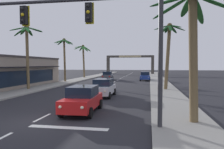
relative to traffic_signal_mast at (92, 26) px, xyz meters
name	(u,v)px	position (x,y,z in m)	size (l,w,h in m)	color
ground_plane	(33,122)	(-3.32, 0.15, -4.95)	(220.00, 220.00, 0.00)	#232328
sidewalk_right	(162,86)	(4.48, 20.15, -4.88)	(3.20, 110.00, 0.14)	gray
sidewalk_left	(55,85)	(-11.12, 20.15, -4.88)	(3.20, 110.00, 0.14)	gray
lane_markings	(110,85)	(-2.91, 21.06, -4.95)	(4.28, 89.67, 0.01)	silver
traffic_signal_mast	(92,26)	(0.00, 0.00, 0.00)	(10.40, 0.41, 6.92)	#2D2D33
sedan_lead_at_stop_bar	(83,99)	(-1.45, 2.94, -4.10)	(2.02, 4.48, 1.68)	red
sedan_third_in_queue	(103,88)	(-1.59, 9.98, -4.10)	(1.96, 4.46, 1.68)	silver
sedan_oncoming_far	(108,75)	(-5.50, 32.53, -4.10)	(2.12, 4.51, 1.68)	#4C515B
sedan_parked_nearest_kerb	(145,76)	(1.99, 31.61, -4.10)	(1.95, 4.45, 1.68)	navy
palm_left_second	(27,43)	(-11.74, 13.78, 0.69)	(3.60, 3.62, 7.78)	brown
palm_left_third	(64,50)	(-11.83, 25.68, 0.67)	(3.31, 3.50, 7.61)	brown
palm_left_farthest	(83,54)	(-12.11, 37.51, 0.46)	(4.20, 3.97, 7.54)	brown
palm_right_nearest	(193,33)	(4.90, 1.22, -0.28)	(4.28, 4.36, 6.80)	brown
palm_right_second	(168,44)	(4.94, 16.16, 0.49)	(3.66, 3.50, 7.93)	brown
town_gateway_arch	(130,62)	(-3.32, 59.04, -1.01)	(15.08, 0.90, 5.96)	#423D38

